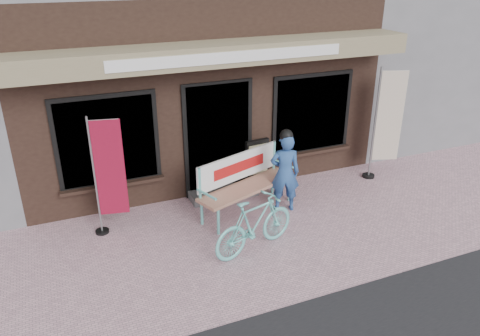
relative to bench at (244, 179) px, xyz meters
name	(u,v)px	position (x,y,z in m)	size (l,w,h in m)	color
ground	(262,243)	(-0.16, -1.12, -0.62)	(70.00, 70.00, 0.00)	#CA9AA7
storefront	(171,17)	(-0.16, 3.84, 2.37)	(7.00, 6.77, 6.00)	black
neighbor_right_near	(442,10)	(8.34, 4.38, 2.18)	(10.00, 7.00, 5.60)	slate
bench	(244,179)	(0.00, 0.00, 0.00)	(2.01, 1.13, 1.06)	#65C6C2
person	(285,171)	(0.69, -0.25, 0.13)	(0.61, 0.51, 1.54)	#284E8D
bicycle	(255,224)	(-0.35, -1.24, -0.17)	(0.43, 1.52, 0.91)	#65C6C2
nobori_red	(108,175)	(-2.29, 0.15, 0.42)	(0.60, 0.26, 2.03)	gray
nobori_cream	(386,123)	(3.19, 0.21, 0.57)	(0.68, 0.36, 2.32)	gray
menu_stand	(257,163)	(0.62, 0.79, -0.12)	(0.50, 0.15, 0.99)	black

